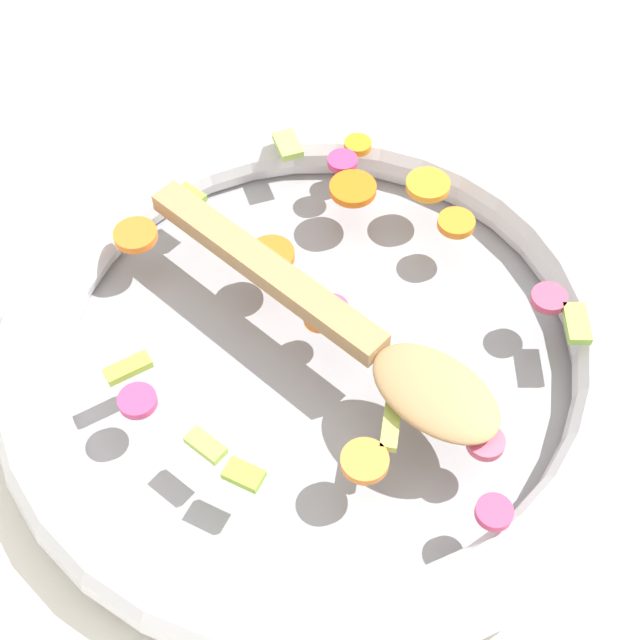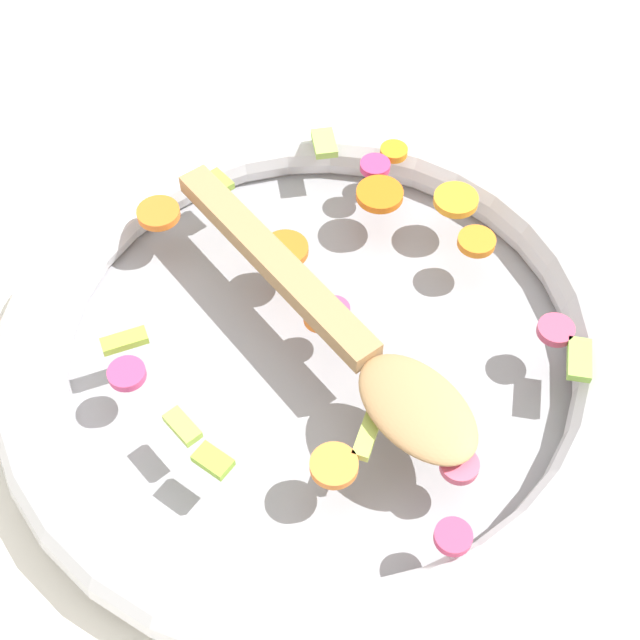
% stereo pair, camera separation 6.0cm
% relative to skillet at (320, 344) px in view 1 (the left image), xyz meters
% --- Properties ---
extents(ground_plane, '(4.00, 4.00, 0.00)m').
position_rel_skillet_xyz_m(ground_plane, '(0.00, 0.00, -0.02)').
color(ground_plane, silver).
extents(skillet, '(0.45, 0.45, 0.05)m').
position_rel_skillet_xyz_m(skillet, '(0.00, 0.00, 0.00)').
color(skillet, gray).
rests_on(skillet, ground_plane).
extents(chopped_vegetables, '(0.31, 0.35, 0.01)m').
position_rel_skillet_xyz_m(chopped_vegetables, '(-0.03, -0.01, 0.03)').
color(chopped_vegetables, orange).
rests_on(chopped_vegetables, skillet).
extents(wooden_spoon, '(0.07, 0.30, 0.01)m').
position_rel_skillet_xyz_m(wooden_spoon, '(-0.00, 0.03, 0.04)').
color(wooden_spoon, '#A87F51').
rests_on(wooden_spoon, chopped_vegetables).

